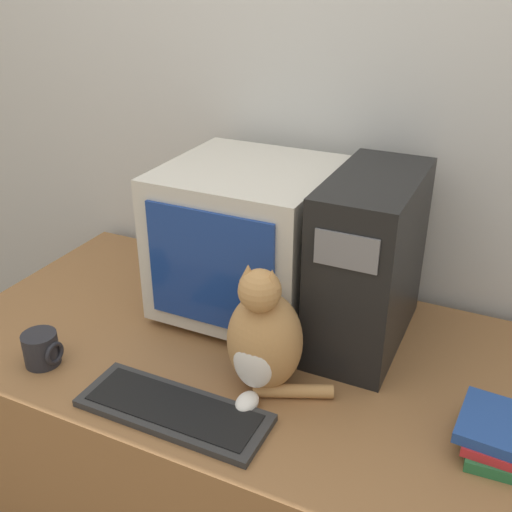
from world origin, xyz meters
TOP-DOWN VIEW (x-y plane):
  - wall_back at (0.00, 0.96)m, footprint 7.00×0.05m
  - desk at (0.00, 0.45)m, footprint 1.66×0.89m
  - crt_monitor at (-0.08, 0.63)m, footprint 0.45×0.46m
  - computer_tower at (0.28, 0.63)m, footprint 0.21×0.45m
  - keyboard at (-0.03, 0.13)m, footprint 0.46×0.17m
  - cat at (0.12, 0.31)m, footprint 0.27×0.23m
  - book_stack at (0.66, 0.34)m, footprint 0.16×0.19m
  - pen at (-0.16, 0.20)m, footprint 0.14×0.02m
  - mug at (-0.44, 0.15)m, footprint 0.10×0.09m

SIDE VIEW (x-z plane):
  - desk at x=0.00m, z-range 0.00..0.73m
  - pen at x=-0.16m, z-range 0.73..0.73m
  - keyboard at x=-0.03m, z-range 0.72..0.75m
  - book_stack at x=0.66m, z-range 0.73..0.80m
  - mug at x=-0.44m, z-range 0.73..0.81m
  - cat at x=0.12m, z-range 0.69..1.04m
  - crt_monitor at x=-0.08m, z-range 0.73..1.18m
  - computer_tower at x=0.28m, z-range 0.73..1.20m
  - wall_back at x=0.00m, z-range 0.00..2.50m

